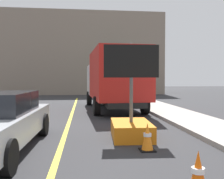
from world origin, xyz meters
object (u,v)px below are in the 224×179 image
at_px(arrow_board_trailer, 131,121).
at_px(highway_guide_sign, 122,60).
at_px(box_truck, 114,78).
at_px(traffic_cone_mid_lane, 147,137).
at_px(traffic_cone_near_sign, 198,174).

height_order(arrow_board_trailer, highway_guide_sign, highway_guide_sign).
distance_m(arrow_board_trailer, highway_guide_sign, 15.89).
bearing_deg(box_truck, arrow_board_trailer, -92.55).
relative_size(box_truck, traffic_cone_mid_lane, 11.24).
xyz_separation_m(highway_guide_sign, traffic_cone_mid_lane, (-2.00, -16.89, -3.09)).
height_order(box_truck, highway_guide_sign, highway_guide_sign).
xyz_separation_m(arrow_board_trailer, traffic_cone_mid_lane, (0.12, -1.41, -0.15)).
bearing_deg(traffic_cone_near_sign, highway_guide_sign, 84.47).
bearing_deg(traffic_cone_mid_lane, traffic_cone_near_sign, -86.70).
bearing_deg(highway_guide_sign, box_truck, -101.81).
bearing_deg(traffic_cone_near_sign, traffic_cone_mid_lane, 93.30).
bearing_deg(traffic_cone_mid_lane, highway_guide_sign, 83.23).
distance_m(arrow_board_trailer, traffic_cone_near_sign, 3.82).
relative_size(highway_guide_sign, traffic_cone_mid_lane, 7.46).
distance_m(arrow_board_trailer, traffic_cone_mid_lane, 1.43).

